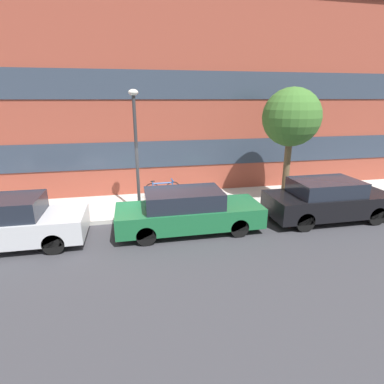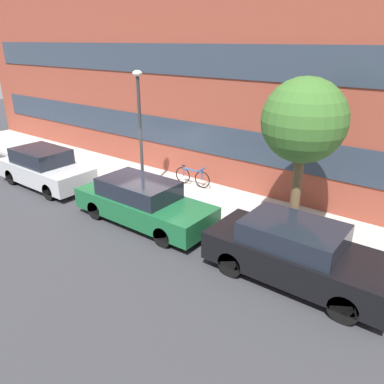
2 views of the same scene
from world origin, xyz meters
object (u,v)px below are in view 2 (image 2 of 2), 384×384
Objects in this scene: street_tree at (304,122)px; parked_car_silver at (45,168)px; parked_car_black at (296,253)px; fire_hydrant at (73,164)px; lamp_post at (140,120)px; bicycle at (192,176)px; parked_car_green at (142,202)px.

parked_car_silver is at bearing -170.35° from street_tree.
parked_car_black is 10.50m from fire_hydrant.
parked_car_black is 1.01× the size of lamp_post.
fire_hydrant is 0.44× the size of bicycle.
parked_car_black is at bearing -7.93° from fire_hydrant.
lamp_post is at bearing -125.67° from bicycle.
parked_car_black is at bearing 0.00° from parked_car_silver.
parked_car_green is at bearing -85.33° from bicycle.
fire_hydrant is at bearing -179.13° from street_tree.
parked_car_black is (10.15, 0.00, 0.01)m from parked_car_silver.
parked_car_black is at bearing 0.00° from parked_car_green.
fire_hydrant is at bearing 165.12° from parked_car_green.
bicycle is at bearing 98.54° from parked_car_green.
parked_car_green is 1.08× the size of lamp_post.
fire_hydrant is 0.16× the size of lamp_post.
lamp_post is (3.97, 0.09, 2.31)m from fire_hydrant.
bicycle reaches higher than fire_hydrant.
street_tree is 1.03× the size of lamp_post.
street_tree reaches higher than bicycle.
parked_car_silver is 5.69m from bicycle.
bicycle is (-0.47, 3.15, -0.16)m from parked_car_green.
lamp_post is at bearing 1.27° from fire_hydrant.
parked_car_silver is 2.69× the size of bicycle.
fire_hydrant is 0.15× the size of street_tree.
parked_car_green is 1.05× the size of street_tree.
lamp_post reaches higher than bicycle.
parked_car_green is 4.95m from parked_car_black.
street_tree reaches higher than lamp_post.
parked_car_green is 1.07× the size of parked_car_black.
street_tree reaches higher than parked_car_silver.
parked_car_black reaches higher than fire_hydrant.
fire_hydrant is at bearing -178.73° from lamp_post.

